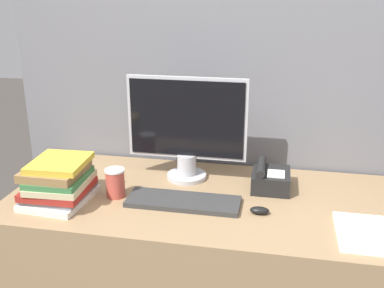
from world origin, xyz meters
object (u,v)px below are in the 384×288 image
monitor (187,130)px  keyboard (183,201)px  coffee_cup (115,183)px  mouse (260,210)px  book_stack (59,182)px  desk_telephone (270,179)px

monitor → keyboard: size_ratio=1.17×
monitor → coffee_cup: bearing=-135.7°
monitor → mouse: (0.35, -0.28, -0.21)m
book_stack → keyboard: bearing=8.2°
monitor → desk_telephone: monitor is taller
keyboard → book_stack: (-0.50, -0.07, 0.07)m
book_stack → desk_telephone: bearing=19.1°
book_stack → desk_telephone: size_ratio=1.54×
mouse → book_stack: bearing=-176.6°
monitor → keyboard: (0.04, -0.26, -0.22)m
keyboard → coffee_cup: bearing=177.6°
coffee_cup → book_stack: size_ratio=0.42×
coffee_cup → desk_telephone: (0.63, 0.20, -0.02)m
keyboard → mouse: size_ratio=6.11×
keyboard → coffee_cup: coffee_cup is taller
coffee_cup → desk_telephone: 0.66m
book_stack → coffee_cup: bearing=22.1°
monitor → keyboard: 0.34m
coffee_cup → mouse: bearing=-3.6°
keyboard → desk_telephone: desk_telephone is taller
keyboard → desk_telephone: 0.40m
mouse → desk_telephone: bearing=82.9°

